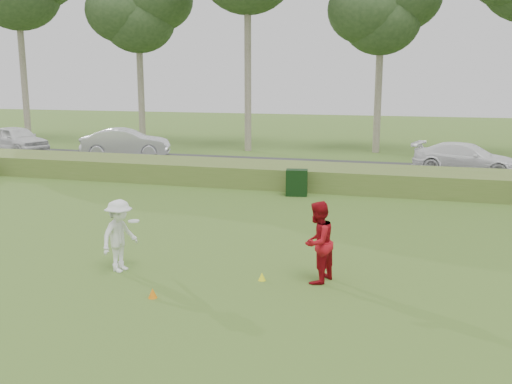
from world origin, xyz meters
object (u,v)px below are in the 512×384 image
(car_left, at_px, (17,139))
(car_right, at_px, (467,158))
(cone_yellow, at_px, (262,276))
(cone_orange, at_px, (153,293))
(player_red, at_px, (318,242))
(car_mid, at_px, (126,143))
(player_white, at_px, (120,236))
(utility_cabinet, at_px, (297,183))

(car_left, xyz_separation_m, car_right, (26.37, -0.69, -0.09))
(cone_yellow, relative_size, car_left, 0.04)
(cone_orange, relative_size, cone_yellow, 1.12)
(player_red, relative_size, car_mid, 0.38)
(player_white, relative_size, utility_cabinet, 1.68)
(player_red, bearing_deg, car_mid, -121.73)
(player_white, relative_size, cone_orange, 8.25)
(player_red, relative_size, cone_yellow, 9.90)
(cone_orange, relative_size, utility_cabinet, 0.20)
(player_white, bearing_deg, cone_orange, -119.93)
(car_mid, bearing_deg, car_left, 70.83)
(car_right, bearing_deg, cone_yellow, 176.13)
(utility_cabinet, xyz_separation_m, car_mid, (-11.92, 7.90, 0.36))
(player_white, relative_size, car_right, 0.35)
(player_white, height_order, car_right, player_white)
(player_white, height_order, car_mid, player_white)
(player_red, relative_size, car_right, 0.38)
(player_white, xyz_separation_m, car_mid, (-9.67, 17.97, -0.00))
(player_red, distance_m, car_right, 17.30)
(cone_orange, distance_m, car_right, 20.19)
(car_left, relative_size, car_mid, 0.96)
(cone_orange, height_order, car_right, car_right)
(cone_yellow, bearing_deg, utility_cabinet, 97.33)
(player_red, height_order, utility_cabinet, player_red)
(player_red, bearing_deg, cone_orange, -40.24)
(car_left, bearing_deg, player_red, -107.10)
(utility_cabinet, height_order, car_left, car_left)
(cone_yellow, bearing_deg, player_white, -175.14)
(player_red, xyz_separation_m, car_right, (4.38, 16.74, -0.16))
(player_red, bearing_deg, player_white, -64.62)
(player_white, height_order, car_left, player_white)
(car_left, bearing_deg, player_white, -114.94)
(car_right, bearing_deg, utility_cabinet, 150.82)
(car_left, bearing_deg, cone_orange, -114.63)
(player_white, bearing_deg, car_mid, 40.52)
(utility_cabinet, height_order, car_mid, car_mid)
(cone_orange, xyz_separation_m, cone_yellow, (1.98, 1.69, -0.01))
(player_white, bearing_deg, player_red, -70.98)
(car_left, distance_m, car_right, 26.38)
(cone_orange, xyz_separation_m, utility_cabinet, (0.72, 11.46, 0.42))
(player_white, height_order, player_red, player_red)
(player_red, distance_m, car_left, 28.07)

